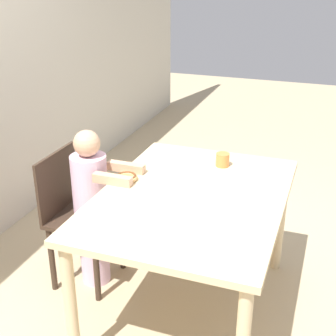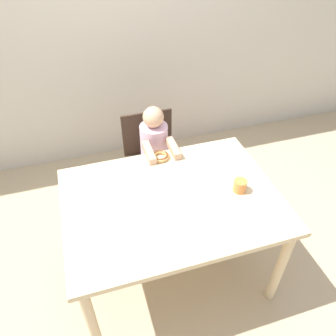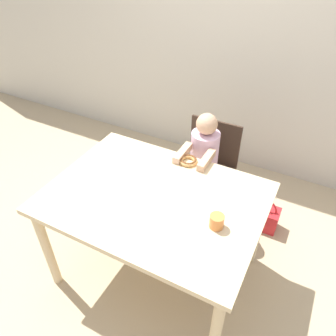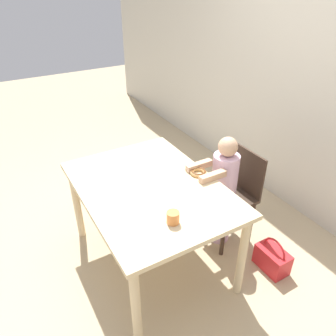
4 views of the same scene
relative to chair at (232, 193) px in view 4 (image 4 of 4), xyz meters
name	(u,v)px [view 4 (image 4 of 4)]	position (x,y,z in m)	size (l,w,h in m)	color
ground_plane	(152,260)	(-0.06, -0.74, -0.45)	(12.00, 12.00, 0.00)	tan
wall_back	(315,82)	(-0.06, 0.85, 0.80)	(8.00, 0.05, 2.50)	beige
dining_table	(150,197)	(-0.06, -0.74, 0.20)	(1.29, 0.94, 0.74)	beige
chair	(232,193)	(0.00, 0.00, 0.00)	(0.41, 0.37, 0.83)	#38281E
child_figure	(223,191)	(0.00, -0.11, 0.06)	(0.23, 0.41, 1.00)	silver
donut	(198,172)	(-0.02, -0.35, 0.31)	(0.12, 0.12, 0.03)	tan
napkin	(166,182)	(-0.05, -0.61, 0.29)	(0.37, 0.37, 0.00)	white
handbag	(272,259)	(0.49, 0.05, -0.35)	(0.27, 0.16, 0.30)	red
cup	(173,218)	(0.35, -0.80, 0.33)	(0.08, 0.08, 0.08)	orange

